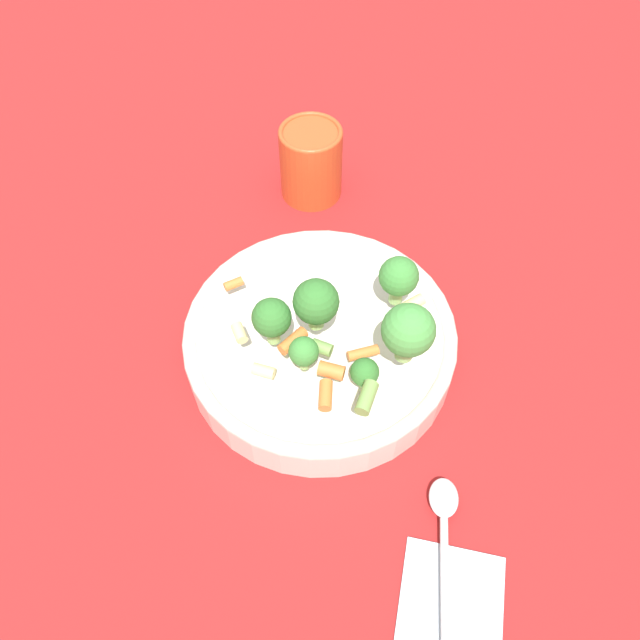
% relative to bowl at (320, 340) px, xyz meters
% --- Properties ---
extents(ground_plane, '(3.00, 3.00, 0.00)m').
position_rel_bowl_xyz_m(ground_plane, '(0.00, 0.00, -0.03)').
color(ground_plane, maroon).
extents(bowl, '(0.27, 0.27, 0.05)m').
position_rel_bowl_xyz_m(bowl, '(0.00, 0.00, 0.00)').
color(bowl, silver).
rests_on(bowl, ground_plane).
extents(pasta_salad, '(0.22, 0.16, 0.09)m').
position_rel_bowl_xyz_m(pasta_salad, '(-0.04, 0.02, 0.07)').
color(pasta_salad, '#8CB766').
rests_on(pasta_salad, bowl).
extents(cup, '(0.08, 0.08, 0.09)m').
position_rel_bowl_xyz_m(cup, '(0.07, -0.23, 0.02)').
color(cup, '#CC4C23').
rests_on(cup, ground_plane).
extents(napkin, '(0.09, 0.13, 0.01)m').
position_rel_bowl_xyz_m(napkin, '(-0.17, 0.22, -0.02)').
color(napkin, '#B2BCC6').
rests_on(napkin, ground_plane).
extents(spoon, '(0.05, 0.20, 0.01)m').
position_rel_bowl_xyz_m(spoon, '(-0.15, 0.17, -0.01)').
color(spoon, silver).
rests_on(spoon, napkin).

